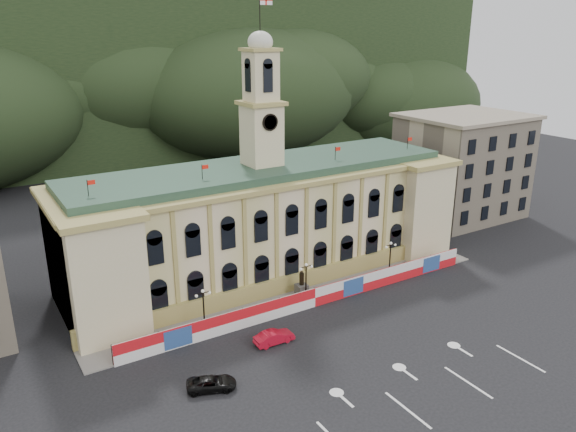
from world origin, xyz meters
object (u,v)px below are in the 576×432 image
lamp_center (306,278)px  red_sedan (274,337)px  black_suv (211,383)px  statue (302,289)px

lamp_center → red_sedan: size_ratio=1.12×
lamp_center → black_suv: 21.08m
statue → black_suv: 21.48m
statue → lamp_center: size_ratio=0.72×
red_sedan → lamp_center: bearing=-51.1°
red_sedan → black_suv: 10.18m
black_suv → statue: bearing=-35.0°
black_suv → lamp_center: bearing=-37.2°
statue → lamp_center: bearing=-90.0°
lamp_center → black_suv: (-17.99, -10.73, -2.41)m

